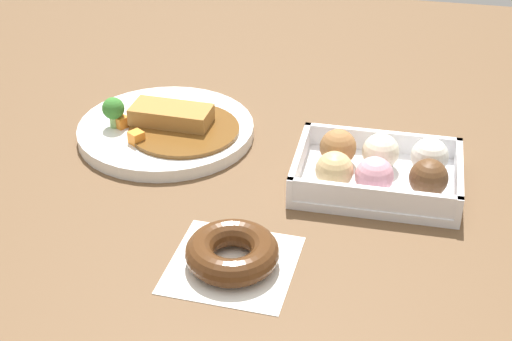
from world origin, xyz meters
name	(u,v)px	position (x,y,z in m)	size (l,w,h in m)	color
ground_plane	(234,200)	(0.00, 0.00, 0.00)	(1.60, 1.60, 0.00)	brown
curry_plate	(166,128)	(-0.13, 0.14, 0.01)	(0.25, 0.25, 0.06)	white
donut_box	(379,170)	(0.18, 0.07, 0.03)	(0.21, 0.15, 0.06)	white
chocolate_ring_donut	(232,253)	(0.03, -0.13, 0.02)	(0.15, 0.15, 0.03)	white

